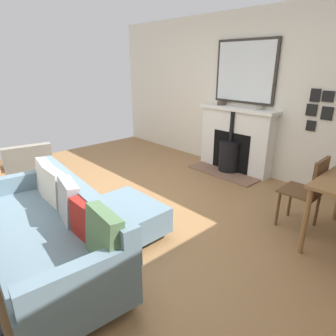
% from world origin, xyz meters
% --- Properties ---
extents(ground_plane, '(5.14, 6.20, 0.01)m').
position_xyz_m(ground_plane, '(0.00, 0.00, -0.00)').
color(ground_plane, olive).
extents(wall_left, '(0.12, 6.20, 2.61)m').
position_xyz_m(wall_left, '(-2.57, 0.00, 1.30)').
color(wall_left, silver).
rests_on(wall_left, ground).
extents(fireplace, '(0.66, 1.40, 1.11)m').
position_xyz_m(fireplace, '(-2.34, 0.09, 0.50)').
color(fireplace, brown).
rests_on(fireplace, ground).
extents(mirror_over_mantel, '(0.04, 1.11, 1.00)m').
position_xyz_m(mirror_over_mantel, '(-2.48, 0.09, 1.67)').
color(mirror_over_mantel, '#2D2823').
extents(mantel_bowl_near, '(0.15, 0.15, 0.05)m').
position_xyz_m(mantel_bowl_near, '(-2.39, -0.27, 1.14)').
color(mantel_bowl_near, '#47382D').
rests_on(mantel_bowl_near, fireplace).
extents(mantel_bowl_far, '(0.13, 0.13, 0.06)m').
position_xyz_m(mantel_bowl_far, '(-2.39, 0.45, 1.14)').
color(mantel_bowl_far, '#9E9384').
rests_on(mantel_bowl_far, fireplace).
extents(sofa, '(1.03, 2.08, 0.83)m').
position_xyz_m(sofa, '(1.02, 0.44, 0.35)').
color(sofa, '#B2B2B7').
rests_on(sofa, ground).
extents(ottoman, '(0.61, 0.81, 0.37)m').
position_xyz_m(ottoman, '(0.21, 0.50, 0.23)').
color(ottoman, '#B2B2B7').
rests_on(ottoman, ground).
extents(armchair_accent, '(0.77, 0.70, 0.79)m').
position_xyz_m(armchair_accent, '(0.63, -1.27, 0.46)').
color(armchair_accent, brown).
rests_on(armchair_accent, ground).
extents(dining_chair_near_fireplace, '(0.41, 0.41, 0.86)m').
position_xyz_m(dining_chair_near_fireplace, '(-1.34, 1.77, 0.51)').
color(dining_chair_near_fireplace, brown).
rests_on(dining_chair_near_fireplace, ground).
extents(photo_gallery_row, '(0.02, 0.36, 0.59)m').
position_xyz_m(photo_gallery_row, '(-2.49, 1.31, 1.22)').
color(photo_gallery_row, black).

